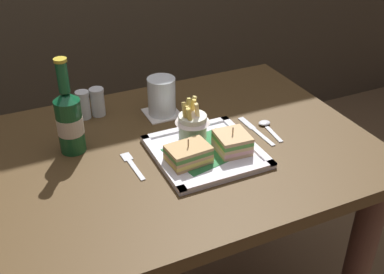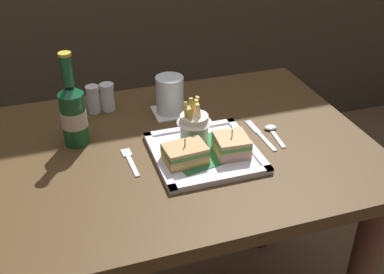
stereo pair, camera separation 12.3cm
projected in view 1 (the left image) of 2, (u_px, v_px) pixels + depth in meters
name	position (u px, v px, depth m)	size (l,w,h in m)	color
dining_table	(180.00, 194.00, 1.35)	(1.02, 0.75, 0.76)	#4A341B
square_plate	(206.00, 152.00, 1.23)	(0.26, 0.26, 0.02)	white
sandwich_half_left	(188.00, 154.00, 1.17)	(0.11, 0.08, 0.07)	tan
sandwich_half_right	(232.00, 143.00, 1.22)	(0.09, 0.09, 0.07)	tan
fries_cup	(192.00, 122.00, 1.25)	(0.09, 0.09, 0.12)	silver
beer_bottle	(69.00, 120.00, 1.20)	(0.07, 0.07, 0.26)	#195128
drink_coaster	(162.00, 113.00, 1.42)	(0.10, 0.10, 0.00)	silver
water_glass	(162.00, 99.00, 1.39)	(0.08, 0.08, 0.11)	silver
fork	(132.00, 164.00, 1.19)	(0.03, 0.13, 0.00)	silver
knife	(255.00, 130.00, 1.34)	(0.02, 0.17, 0.00)	silver
spoon	(266.00, 125.00, 1.35)	(0.04, 0.12, 0.01)	silver
salt_shaker	(84.00, 106.00, 1.38)	(0.04, 0.04, 0.08)	silver
pepper_shaker	(98.00, 104.00, 1.39)	(0.04, 0.04, 0.08)	silver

